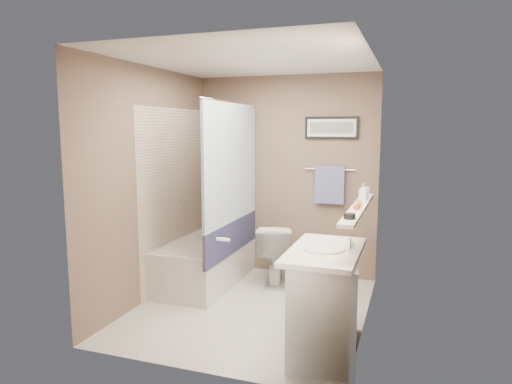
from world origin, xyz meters
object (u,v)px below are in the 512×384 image
(bathtub, at_px, (207,261))
(toilet, at_px, (276,253))
(candle_bowl_near, at_px, (349,216))
(glass_jar, at_px, (365,192))
(vanity, at_px, (325,303))
(hair_brush_back, at_px, (359,204))
(soap_bottle, at_px, (363,192))
(hair_brush_front, at_px, (357,206))

(bathtub, relative_size, toilet, 2.15)
(candle_bowl_near, bearing_deg, glass_jar, 90.00)
(bathtub, height_order, glass_jar, glass_jar)
(vanity, distance_m, glass_jar, 1.28)
(glass_jar, bearing_deg, bathtub, 174.13)
(toilet, xyz_separation_m, candle_bowl_near, (1.03, -1.56, 0.79))
(hair_brush_back, bearing_deg, glass_jar, 90.00)
(bathtub, height_order, hair_brush_back, hair_brush_back)
(bathtub, relative_size, hair_brush_back, 6.82)
(bathtub, xyz_separation_m, hair_brush_back, (1.79, -0.71, 0.89))
(bathtub, relative_size, soap_bottle, 9.77)
(vanity, height_order, soap_bottle, soap_bottle)
(bathtub, xyz_separation_m, hair_brush_front, (1.79, -0.83, 0.89))
(bathtub, xyz_separation_m, candle_bowl_near, (1.79, -1.30, 0.89))
(glass_jar, relative_size, soap_bottle, 0.65)
(vanity, xyz_separation_m, glass_jar, (0.19, 1.01, 0.77))
(hair_brush_front, distance_m, soap_bottle, 0.47)
(vanity, xyz_separation_m, soap_bottle, (0.19, 0.84, 0.79))
(glass_jar, distance_m, soap_bottle, 0.18)
(hair_brush_front, bearing_deg, glass_jar, 90.00)
(toilet, bearing_deg, candle_bowl_near, 111.84)
(hair_brush_back, distance_m, glass_jar, 0.53)
(candle_bowl_near, bearing_deg, hair_brush_front, 90.00)
(glass_jar, bearing_deg, hair_brush_front, -90.00)
(hair_brush_front, xyz_separation_m, hair_brush_back, (0.00, 0.11, 0.00))
(candle_bowl_near, bearing_deg, hair_brush_back, 90.00)
(bathtub, distance_m, vanity, 2.00)
(toilet, bearing_deg, soap_bottle, 137.52)
(soap_bottle, bearing_deg, toilet, 149.10)
(vanity, relative_size, hair_brush_back, 4.09)
(candle_bowl_near, xyz_separation_m, hair_brush_front, (0.00, 0.47, 0.00))
(vanity, relative_size, candle_bowl_near, 10.00)
(vanity, relative_size, soap_bottle, 5.86)
(vanity, distance_m, candle_bowl_near, 0.77)
(hair_brush_front, distance_m, glass_jar, 0.64)
(hair_brush_back, bearing_deg, soap_bottle, 90.00)
(toilet, height_order, glass_jar, glass_jar)
(vanity, bearing_deg, candle_bowl_near, -35.76)
(toilet, xyz_separation_m, vanity, (0.84, -1.45, 0.05))
(hair_brush_front, bearing_deg, vanity, -116.72)
(bathtub, bearing_deg, hair_brush_front, -24.72)
(soap_bottle, bearing_deg, hair_brush_back, -90.00)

